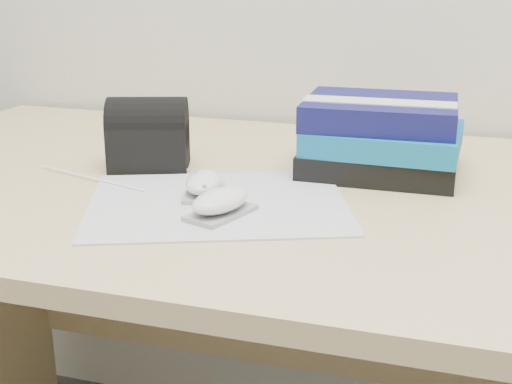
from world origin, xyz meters
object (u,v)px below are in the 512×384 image
(pouch, at_px, (148,134))
(desk, at_px, (329,311))
(book_stack, at_px, (381,137))
(mouse_front, at_px, (220,203))
(mouse_rear, at_px, (203,184))

(pouch, bearing_deg, desk, 6.47)
(desk, height_order, book_stack, book_stack)
(desk, xyz_separation_m, pouch, (-0.30, -0.03, 0.29))
(book_stack, bearing_deg, mouse_front, -122.79)
(mouse_rear, distance_m, mouse_front, 0.09)
(book_stack, height_order, pouch, book_stack)
(mouse_front, bearing_deg, book_stack, 57.21)
(pouch, bearing_deg, mouse_front, -44.33)
(mouse_rear, height_order, mouse_front, mouse_front)
(desk, relative_size, mouse_front, 14.55)
(mouse_front, height_order, pouch, pouch)
(mouse_front, bearing_deg, mouse_rear, 125.90)
(mouse_rear, bearing_deg, book_stack, 41.33)
(mouse_front, relative_size, pouch, 0.75)
(desk, relative_size, book_stack, 6.51)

